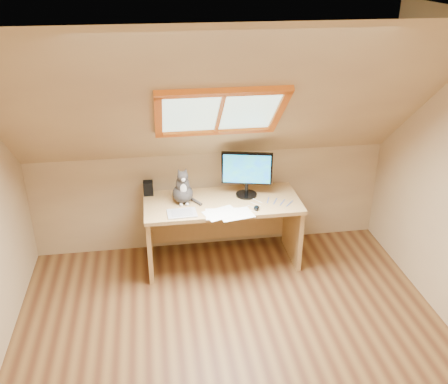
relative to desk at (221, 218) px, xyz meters
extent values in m
plane|color=brown|center=(-0.07, -1.44, -0.45)|extent=(3.50, 3.50, 0.00)
cube|color=tan|center=(-0.07, 0.31, 0.05)|extent=(3.50, 0.02, 1.00)
cube|color=silver|center=(-0.07, -2.22, 1.95)|extent=(3.50, 1.95, 0.02)
cube|color=tan|center=(-0.07, -0.47, 1.25)|extent=(3.50, 1.56, 1.41)
cube|color=#B2E0CC|center=(-0.07, -0.39, 1.18)|extent=(0.90, 0.53, 0.48)
cube|color=#CE6213|center=(-0.07, -0.39, 1.18)|extent=(1.02, 0.64, 0.59)
cube|color=tan|center=(0.00, -0.06, 0.19)|extent=(1.45, 0.64, 0.04)
cube|color=tan|center=(-0.70, -0.06, -0.14)|extent=(0.04, 0.57, 0.63)
cube|color=tan|center=(0.70, -0.06, -0.14)|extent=(0.04, 0.57, 0.63)
cube|color=tan|center=(0.00, 0.22, -0.14)|extent=(1.35, 0.03, 0.44)
cylinder|color=black|center=(0.24, 0.02, 0.22)|extent=(0.20, 0.20, 0.02)
cylinder|color=black|center=(0.24, 0.02, 0.28)|extent=(0.03, 0.03, 0.11)
cube|color=black|center=(0.24, 0.02, 0.49)|extent=(0.47, 0.15, 0.31)
cube|color=#062DDF|center=(0.24, 0.00, 0.49)|extent=(0.43, 0.11, 0.27)
ellipsoid|color=#383332|center=(-0.36, -0.01, 0.29)|extent=(0.20, 0.24, 0.16)
ellipsoid|color=#383332|center=(-0.36, -0.03, 0.39)|extent=(0.13, 0.13, 0.18)
ellipsoid|color=silver|center=(-0.36, -0.08, 0.37)|extent=(0.06, 0.04, 0.10)
ellipsoid|color=#383332|center=(-0.36, -0.07, 0.49)|extent=(0.10, 0.09, 0.09)
sphere|color=silver|center=(-0.36, -0.11, 0.47)|extent=(0.04, 0.04, 0.04)
cone|color=#383332|center=(-0.39, -0.05, 0.53)|extent=(0.05, 0.05, 0.06)
cone|color=#383332|center=(-0.33, -0.05, 0.53)|extent=(0.05, 0.05, 0.06)
cube|color=black|center=(-0.68, 0.19, 0.28)|extent=(0.09, 0.09, 0.13)
cube|color=#B2B2B7|center=(-0.39, -0.26, 0.22)|extent=(0.27, 0.20, 0.01)
ellipsoid|color=black|center=(0.28, -0.27, 0.22)|extent=(0.08, 0.10, 0.03)
cube|color=white|center=(-0.02, -0.32, 0.21)|extent=(0.33, 0.27, 0.00)
cube|color=white|center=(-0.02, -0.32, 0.21)|extent=(0.32, 0.24, 0.00)
cube|color=white|center=(-0.02, -0.32, 0.21)|extent=(0.35, 0.30, 0.00)
camera|label=1|loc=(-0.61, -4.16, 2.31)|focal=40.00mm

